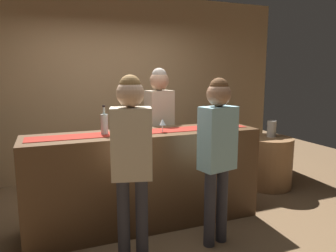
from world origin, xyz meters
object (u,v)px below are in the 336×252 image
customer_browsing (131,151)px  vase_on_side_table (272,129)px  wine_bottle_clear (104,124)px  customer_sipping (217,145)px  bartender (159,120)px  wine_glass_far_end (202,120)px  wine_glass_mid_counter (163,123)px  round_side_table (268,162)px  wine_bottle_green (215,118)px  wine_glass_near_customer (227,117)px

customer_browsing → vase_on_side_table: 2.69m
wine_bottle_clear → vase_on_side_table: wine_bottle_clear is taller
customer_sipping → customer_browsing: 0.84m
customer_sipping → bartender: bearing=83.3°
wine_glass_far_end → bartender: bartender is taller
wine_bottle_clear → customer_browsing: (0.10, -0.68, -0.14)m
wine_glass_mid_counter → round_side_table: wine_glass_mid_counter is taller
wine_bottle_green → wine_glass_near_customer: wine_bottle_green is taller
customer_browsing → vase_on_side_table: bearing=39.8°
customer_sipping → wine_glass_far_end: bearing=63.1°
bartender → vase_on_side_table: bartender is taller
wine_bottle_clear → wine_bottle_green: 1.29m
customer_sipping → wine_bottle_clear: bearing=131.2°
wine_bottle_clear → wine_glass_near_customer: size_ratio=2.10×
round_side_table → bartender: bearing=175.6°
bartender → round_side_table: (1.66, -0.13, -0.71)m
wine_bottle_clear → wine_glass_near_customer: wine_bottle_clear is taller
customer_browsing → wine_glass_mid_counter: bearing=63.6°
wine_bottle_green → customer_browsing: size_ratio=0.18×
wine_bottle_green → wine_glass_near_customer: (0.17, 0.01, -0.01)m
wine_bottle_clear → round_side_table: (2.46, 0.43, -0.78)m
customer_sipping → round_side_table: 1.99m
wine_bottle_clear → bartender: (0.80, 0.56, -0.08)m
wine_glass_mid_counter → wine_glass_far_end: (0.49, 0.04, 0.00)m
customer_sipping → round_side_table: customer_sipping is taller
wine_glass_near_customer → round_side_table: wine_glass_near_customer is taller
wine_bottle_green → wine_glass_near_customer: bearing=3.3°
wine_bottle_green → wine_glass_mid_counter: bearing=-173.2°
wine_bottle_green → wine_bottle_clear: bearing=179.0°
wine_glass_near_customer → customer_browsing: bearing=-153.8°
wine_glass_near_customer → customer_browsing: customer_browsing is taller
wine_glass_near_customer → round_side_table: 1.35m
round_side_table → customer_browsing: bearing=-154.8°
customer_browsing → wine_bottle_green: bearing=43.4°
wine_bottle_clear → wine_glass_mid_counter: bearing=-10.0°
customer_browsing → round_side_table: customer_browsing is taller
wine_glass_far_end → round_side_table: (1.37, 0.50, -0.78)m
round_side_table → vase_on_side_table: size_ratio=3.08×
wine_glass_far_end → customer_browsing: customer_browsing is taller
round_side_table → vase_on_side_table: bearing=33.9°
wine_bottle_clear → customer_browsing: 0.70m
wine_glass_near_customer → wine_glass_mid_counter: bearing=-173.9°
bartender → round_side_table: bearing=162.7°
wine_glass_near_customer → customer_sipping: bearing=-128.0°
customer_sipping → customer_browsing: size_ratio=0.98×
wine_bottle_green → wine_glass_mid_counter: 0.69m
wine_glass_far_end → wine_glass_near_customer: bearing=8.6°
wine_glass_mid_counter → customer_sipping: 0.68m
wine_bottle_green → wine_glass_far_end: wine_bottle_green is taller
customer_browsing → vase_on_side_table: size_ratio=6.89×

